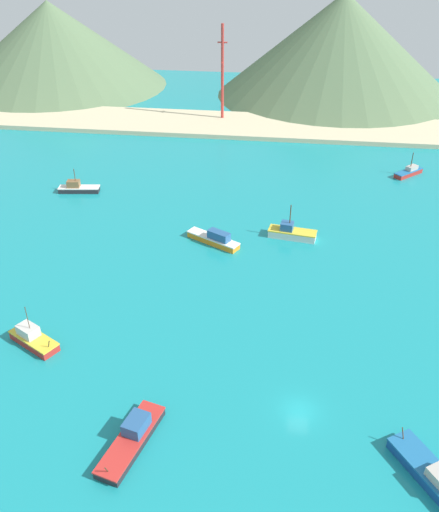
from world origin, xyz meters
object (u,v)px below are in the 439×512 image
at_px(fishing_boat_1, 291,233).
at_px(fishing_boat_6, 33,338).
at_px(fishing_boat_7, 215,239).
at_px(radio_tower, 222,74).
at_px(fishing_boat_10, 409,172).
at_px(fishing_boat_9, 433,475).
at_px(fishing_boat_0, 132,437).
at_px(fishing_boat_2, 78,188).

relative_size(fishing_boat_1, fishing_boat_6, 1.12).
height_order(fishing_boat_1, fishing_boat_7, fishing_boat_1).
distance_m(fishing_boat_1, radio_tower, 70.83).
xyz_separation_m(fishing_boat_6, fishing_boat_7, (20.92, 30.40, -0.00)).
xyz_separation_m(fishing_boat_6, fishing_boat_10, (60.95, 67.19, -0.19)).
relative_size(fishing_boat_9, fishing_boat_10, 1.47).
distance_m(fishing_boat_0, fishing_boat_10, 92.11).
xyz_separation_m(fishing_boat_6, radio_tower, (13.20, 100.76, 12.69)).
bearing_deg(fishing_boat_10, fishing_boat_9, -97.52).
bearing_deg(fishing_boat_2, fishing_boat_9, -45.73).
height_order(fishing_boat_1, radio_tower, radio_tower).
bearing_deg(fishing_boat_2, fishing_boat_6, -76.68).
relative_size(fishing_boat_7, fishing_boat_10, 1.44).
xyz_separation_m(fishing_boat_6, fishing_boat_9, (50.13, -14.81, -0.14)).
height_order(fishing_boat_0, fishing_boat_9, fishing_boat_0).
bearing_deg(fishing_boat_7, fishing_boat_6, -124.53).
relative_size(fishing_boat_2, fishing_boat_10, 1.24).
distance_m(fishing_boat_7, radio_tower, 71.92).
relative_size(fishing_boat_2, fishing_boat_6, 1.10).
bearing_deg(fishing_boat_0, radio_tower, 92.40).
relative_size(fishing_boat_2, radio_tower, 0.33).
distance_m(fishing_boat_0, radio_tower, 115.88).
height_order(fishing_boat_1, fishing_boat_6, fishing_boat_1).
relative_size(fishing_boat_0, fishing_boat_1, 1.23).
distance_m(fishing_boat_7, fishing_boat_9, 53.82).
bearing_deg(fishing_boat_7, fishing_boat_0, -93.70).
bearing_deg(fishing_boat_6, fishing_boat_10, 47.79).
bearing_deg(fishing_boat_0, fishing_boat_7, 86.30).
xyz_separation_m(fishing_boat_2, fishing_boat_7, (32.37, -17.95, 0.09)).
bearing_deg(fishing_boat_1, radio_tower, 107.90).
bearing_deg(fishing_boat_10, fishing_boat_7, -137.41).
xyz_separation_m(fishing_boat_0, fishing_boat_7, (2.89, 44.70, 0.11)).
bearing_deg(radio_tower, fishing_boat_7, -83.74).
relative_size(fishing_boat_0, fishing_boat_7, 1.08).
bearing_deg(fishing_boat_0, fishing_boat_9, -0.91).
distance_m(fishing_boat_6, fishing_boat_9, 52.27).
bearing_deg(fishing_boat_6, fishing_boat_1, 44.86).
distance_m(fishing_boat_1, fishing_boat_2, 48.12).
height_order(fishing_boat_7, fishing_boat_9, fishing_boat_7).
xyz_separation_m(fishing_boat_9, radio_tower, (-36.93, 115.58, 12.83)).
bearing_deg(fishing_boat_2, fishing_boat_1, -16.78).
height_order(fishing_boat_6, radio_tower, radio_tower).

